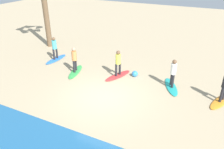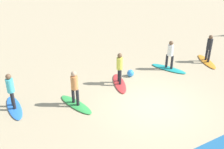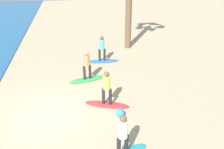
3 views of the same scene
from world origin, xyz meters
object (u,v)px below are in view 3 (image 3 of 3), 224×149
at_px(surfer_teal, 123,133).
at_px(surfer_red, 107,86).
at_px(surfboard_green, 87,79).
at_px(surfer_green, 87,63).
at_px(surfer_blue, 102,47).
at_px(surfboard_red, 107,104).
at_px(surfboard_blue, 102,61).
at_px(beach_ball, 120,113).

xyz_separation_m(surfer_teal, surfer_red, (3.35, 0.08, 0.00)).
xyz_separation_m(surfboard_green, surfer_green, (0.00, 0.00, 0.99)).
bearing_deg(surfer_blue, surfboard_green, 155.72).
xyz_separation_m(surfboard_red, surfboard_green, (2.74, 0.72, 0.00)).
height_order(surfboard_red, surfer_blue, surfer_blue).
relative_size(surfer_green, surfboard_blue, 0.78).
bearing_deg(surfer_blue, surfer_green, 155.72).
bearing_deg(surfer_green, surfboard_green, 0.00).
bearing_deg(surfer_red, surfer_green, 14.65).
height_order(surfboard_red, beach_ball, beach_ball).
bearing_deg(beach_ball, surfboard_red, 24.60).
bearing_deg(surfer_teal, surfer_blue, -2.19).
xyz_separation_m(surfboard_blue, surfer_blue, (0.00, 0.00, 0.99)).
xyz_separation_m(surfer_teal, surfer_green, (6.09, 0.80, 0.00)).
xyz_separation_m(surfer_teal, surfboard_blue, (8.59, -0.33, -0.99)).
distance_m(surfboard_red, beach_ball, 1.07).
relative_size(surfer_red, surfboard_blue, 0.78).
relative_size(surfboard_green, surfboard_blue, 1.00).
height_order(surfer_blue, beach_ball, surfer_blue).
bearing_deg(surfboard_red, surfer_blue, -74.44).
relative_size(surfer_teal, surfboard_red, 0.78).
bearing_deg(surfer_green, surfer_blue, -24.28).
bearing_deg(surfer_teal, surfer_green, 7.47).
height_order(surfer_teal, surfboard_red, surfer_teal).
bearing_deg(surfer_blue, beach_ball, -179.69).
bearing_deg(surfer_teal, beach_ball, -8.66).
relative_size(surfer_teal, surfer_green, 1.00).
bearing_deg(surfboard_green, surfboard_blue, -129.51).
bearing_deg(surfboard_blue, surfer_teal, 89.24).
bearing_deg(surfboard_red, surfer_green, -55.32).
relative_size(surfboard_green, surfer_blue, 1.28).
distance_m(surfboard_red, surfboard_green, 2.84).
bearing_deg(surfer_red, surfboard_green, 14.65).
bearing_deg(surfer_red, surfer_blue, -4.47).
relative_size(surfer_red, surfer_green, 1.00).
relative_size(surfer_blue, beach_ball, 4.36).
xyz_separation_m(surfer_blue, beach_ball, (-6.21, -0.03, -0.85)).
bearing_deg(surfer_red, surfboard_red, 0.00).
bearing_deg(surfboard_blue, surfer_red, 86.96).
xyz_separation_m(surfer_teal, beach_ball, (2.38, -0.36, -0.85)).
distance_m(surfer_teal, surfer_blue, 8.60).
relative_size(surfboard_green, surfer_green, 1.28).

